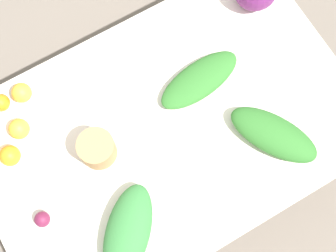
% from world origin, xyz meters
% --- Properties ---
extents(ground_plane, '(8.00, 8.00, 0.00)m').
position_xyz_m(ground_plane, '(0.00, 0.00, 0.00)').
color(ground_plane, '#70665B').
extents(dining_table, '(1.50, 0.99, 0.73)m').
position_xyz_m(dining_table, '(0.00, 0.00, 0.65)').
color(dining_table, silver).
rests_on(dining_table, ground_plane).
extents(paper_bag, '(0.14, 0.14, 0.12)m').
position_xyz_m(paper_bag, '(0.28, -0.04, 0.79)').
color(paper_bag, '#A87F51').
rests_on(paper_bag, dining_table).
extents(greens_bunch_scallion, '(0.38, 0.19, 0.06)m').
position_xyz_m(greens_bunch_scallion, '(-0.20, -0.10, 0.76)').
color(greens_bunch_scallion, '#2D6B28').
rests_on(greens_bunch_scallion, dining_table).
extents(greens_bunch_chard, '(0.36, 0.37, 0.10)m').
position_xyz_m(greens_bunch_chard, '(0.33, 0.28, 0.78)').
color(greens_bunch_chard, '#337538').
rests_on(greens_bunch_chard, dining_table).
extents(greens_bunch_dandelion, '(0.31, 0.39, 0.09)m').
position_xyz_m(greens_bunch_dandelion, '(-0.33, 0.24, 0.78)').
color(greens_bunch_dandelion, '#2D6B28').
rests_on(greens_bunch_dandelion, dining_table).
extents(beet_root, '(0.06, 0.06, 0.06)m').
position_xyz_m(beet_root, '(0.58, 0.08, 0.76)').
color(beet_root, maroon).
rests_on(beet_root, dining_table).
extents(orange_2, '(0.08, 0.08, 0.08)m').
position_xyz_m(orange_2, '(0.58, -0.19, 0.77)').
color(orange_2, orange).
rests_on(orange_2, dining_table).
extents(orange_3, '(0.08, 0.08, 0.08)m').
position_xyz_m(orange_3, '(0.43, -0.40, 0.77)').
color(orange_3, '#F9A833').
rests_on(orange_3, dining_table).
extents(orange_4, '(0.07, 0.07, 0.07)m').
position_xyz_m(orange_4, '(0.52, -0.41, 0.77)').
color(orange_4, orange).
rests_on(orange_4, dining_table).
extents(orange_5, '(0.08, 0.08, 0.08)m').
position_xyz_m(orange_5, '(0.50, -0.27, 0.77)').
color(orange_5, '#F9A833').
rests_on(orange_5, dining_table).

